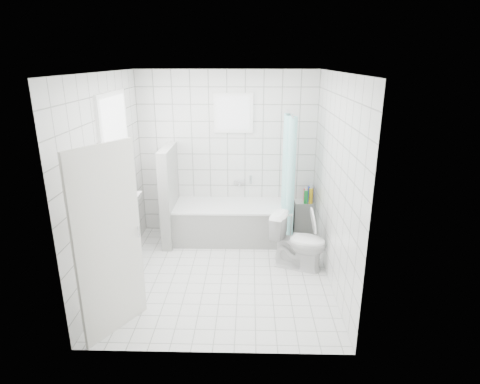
{
  "coord_description": "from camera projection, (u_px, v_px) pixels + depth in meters",
  "views": [
    {
      "loc": [
        0.35,
        -4.73,
        2.75
      ],
      "look_at": [
        0.23,
        0.35,
        1.05
      ],
      "focal_mm": 30.0,
      "sensor_mm": 36.0,
      "label": 1
    }
  ],
  "objects": [
    {
      "name": "tiled_ledge",
      "position": [
        306.0,
        217.0,
        6.56
      ],
      "size": [
        0.4,
        0.24,
        0.55
      ],
      "primitive_type": "cube",
      "color": "white",
      "rests_on": "ground"
    },
    {
      "name": "partition_wall",
      "position": [
        170.0,
        195.0,
        6.17
      ],
      "size": [
        0.15,
        0.85,
        1.5
      ],
      "primitive_type": "cube",
      "color": "white",
      "rests_on": "ground"
    },
    {
      "name": "curtain_rod",
      "position": [
        290.0,
        113.0,
        5.75
      ],
      "size": [
        0.02,
        0.8,
        0.02
      ],
      "primitive_type": "cylinder",
      "rotation": [
        1.57,
        0.0,
        0.0
      ],
      "color": "silver",
      "rests_on": "wall_back"
    },
    {
      "name": "toilet",
      "position": [
        299.0,
        242.0,
        5.45
      ],
      "size": [
        0.84,
        0.65,
        0.76
      ],
      "primitive_type": "imported",
      "rotation": [
        0.0,
        0.0,
        1.23
      ],
      "color": "white",
      "rests_on": "ground"
    },
    {
      "name": "ground",
      "position": [
        222.0,
        274.0,
        5.37
      ],
      "size": [
        3.0,
        3.0,
        0.0
      ],
      "primitive_type": "plane",
      "color": "white",
      "rests_on": "ground"
    },
    {
      "name": "wall_back",
      "position": [
        227.0,
        154.0,
        6.38
      ],
      "size": [
        2.8,
        0.02,
        2.6
      ],
      "primitive_type": "cube",
      "color": "white",
      "rests_on": "ground"
    },
    {
      "name": "window_left",
      "position": [
        118.0,
        152.0,
        5.17
      ],
      "size": [
        0.01,
        0.9,
        1.4
      ],
      "primitive_type": "cube",
      "color": "white",
      "rests_on": "wall_left"
    },
    {
      "name": "door",
      "position": [
        109.0,
        243.0,
        3.99
      ],
      "size": [
        0.45,
        0.71,
        2.0
      ],
      "primitive_type": "cube",
      "rotation": [
        0.0,
        0.0,
        -0.54
      ],
      "color": "silver",
      "rests_on": "ground"
    },
    {
      "name": "ledge_bottles",
      "position": [
        308.0,
        195.0,
        6.4
      ],
      "size": [
        0.14,
        0.18,
        0.26
      ],
      "color": "red",
      "rests_on": "tiled_ledge"
    },
    {
      "name": "shower_curtain",
      "position": [
        288.0,
        176.0,
        5.91
      ],
      "size": [
        0.14,
        0.48,
        1.78
      ],
      "primitive_type": null,
      "color": "#4CE1D6",
      "rests_on": "curtain_rod"
    },
    {
      "name": "wall_right",
      "position": [
        335.0,
        182.0,
        4.92
      ],
      "size": [
        0.02,
        3.0,
        2.6
      ],
      "primitive_type": "cube",
      "color": "white",
      "rests_on": "ground"
    },
    {
      "name": "ceiling",
      "position": [
        219.0,
        72.0,
        4.54
      ],
      "size": [
        3.0,
        3.0,
        0.0
      ],
      "primitive_type": "plane",
      "rotation": [
        3.14,
        0.0,
        0.0
      ],
      "color": "white",
      "rests_on": "ground"
    },
    {
      "name": "window_back",
      "position": [
        233.0,
        113.0,
        6.12
      ],
      "size": [
        0.5,
        0.01,
        0.5
      ],
      "primitive_type": "cube",
      "color": "white",
      "rests_on": "wall_back"
    },
    {
      "name": "sill_bottles",
      "position": [
        125.0,
        195.0,
        5.31
      ],
      "size": [
        0.19,
        0.74,
        0.32
      ],
      "color": "#CF5075",
      "rests_on": "window_sill"
    },
    {
      "name": "bathtub",
      "position": [
        232.0,
        222.0,
        6.34
      ],
      "size": [
        1.8,
        0.77,
        0.58
      ],
      "color": "white",
      "rests_on": "ground"
    },
    {
      "name": "wall_front",
      "position": [
        209.0,
        231.0,
        3.53
      ],
      "size": [
        2.8,
        0.02,
        2.6
      ],
      "primitive_type": "cube",
      "color": "white",
      "rests_on": "ground"
    },
    {
      "name": "tub_faucet",
      "position": [
        239.0,
        182.0,
        6.48
      ],
      "size": [
        0.18,
        0.06,
        0.06
      ],
      "primitive_type": "cube",
      "color": "silver",
      "rests_on": "wall_back"
    },
    {
      "name": "wall_left",
      "position": [
        109.0,
        181.0,
        4.99
      ],
      "size": [
        0.02,
        3.0,
        2.6
      ],
      "primitive_type": "cube",
      "color": "white",
      "rests_on": "ground"
    },
    {
      "name": "window_sill",
      "position": [
        126.0,
        206.0,
        5.41
      ],
      "size": [
        0.18,
        1.02,
        0.08
      ],
      "primitive_type": "cube",
      "color": "white",
      "rests_on": "wall_left"
    }
  ]
}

